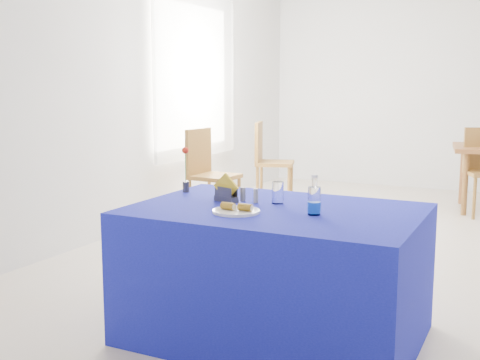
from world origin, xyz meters
name	(u,v)px	position (x,y,z in m)	size (l,w,h in m)	color
floor	(386,249)	(0.00, 0.00, 0.00)	(7.00, 7.00, 0.00)	beige
room_shell	(394,49)	(0.00, 0.00, 1.75)	(7.00, 7.00, 7.00)	silver
window_pane	(192,76)	(-2.47, 0.80, 1.55)	(0.04, 1.50, 1.60)	white
curtain	(197,76)	(-2.40, 0.80, 1.55)	(0.04, 1.75, 1.85)	white
plate	(236,211)	(-0.31, -2.38, 0.77)	(0.26, 0.26, 0.01)	silver
drinking_glass	(278,193)	(-0.20, -2.05, 0.82)	(0.07, 0.07, 0.13)	white
salt_shaker	(256,196)	(-0.33, -2.09, 0.80)	(0.03, 0.03, 0.09)	gray
pepper_shaker	(243,194)	(-0.42, -2.07, 0.80)	(0.03, 0.03, 0.09)	slate
blue_table	(275,273)	(-0.16, -2.17, 0.38)	(1.60, 1.10, 0.76)	#0F158E
water_bottle	(314,202)	(0.09, -2.25, 0.83)	(0.07, 0.07, 0.21)	white
napkin_holder	(226,194)	(-0.50, -2.13, 0.81)	(0.16, 0.11, 0.17)	#3A3A3F
rose_vase	(186,171)	(-0.89, -1.96, 0.90)	(0.04, 0.04, 0.29)	#27272C
chair_win_a	(207,168)	(-1.99, 0.28, 0.57)	(0.47, 0.47, 0.99)	brown
chair_win_b	(268,156)	(-1.83, 1.53, 0.58)	(0.56, 0.56, 1.00)	brown
banana_pieces	(237,207)	(-0.30, -2.39, 0.80)	(0.18, 0.06, 0.04)	gold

